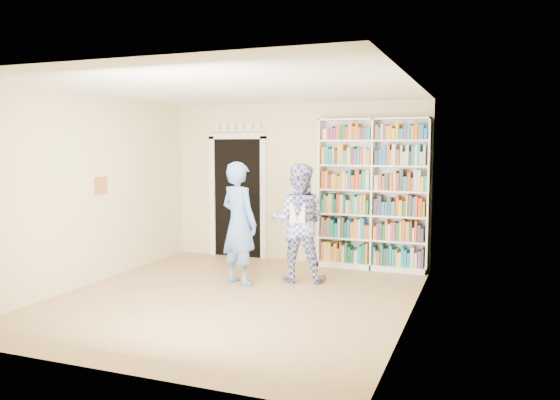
{
  "coord_description": "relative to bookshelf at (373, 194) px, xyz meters",
  "views": [
    {
      "loc": [
        3.04,
        -6.29,
        1.98
      ],
      "look_at": [
        0.31,
        0.9,
        1.21
      ],
      "focal_mm": 35.0,
      "sensor_mm": 36.0,
      "label": 1
    }
  ],
  "objects": [
    {
      "name": "paper_sheet",
      "position": [
        -0.79,
        -1.41,
        -0.2
      ],
      "size": [
        0.21,
        0.07,
        0.3
      ],
      "primitive_type": "cube",
      "rotation": [
        0.0,
        0.0,
        0.27
      ],
      "color": "white",
      "rests_on": "man_plaid"
    },
    {
      "name": "bookshelf",
      "position": [
        0.0,
        0.0,
        0.0
      ],
      "size": [
        1.75,
        0.33,
        2.41
      ],
      "rotation": [
        0.0,
        0.0,
        -0.32
      ],
      "color": "white",
      "rests_on": "floor"
    },
    {
      "name": "doorway",
      "position": [
        -2.45,
        0.13,
        -0.04
      ],
      "size": [
        1.1,
        0.08,
        2.43
      ],
      "color": "black",
      "rests_on": "floor"
    },
    {
      "name": "wall_right",
      "position": [
        0.9,
        -2.34,
        0.13
      ],
      "size": [
        0.0,
        5.0,
        5.0
      ],
      "primitive_type": "plane",
      "rotation": [
        1.57,
        0.0,
        -1.57
      ],
      "color": "beige",
      "rests_on": "floor"
    },
    {
      "name": "man_plaid",
      "position": [
        -0.86,
        -1.17,
        -0.36
      ],
      "size": [
        0.95,
        0.8,
        1.73
      ],
      "primitive_type": "imported",
      "rotation": [
        0.0,
        0.0,
        3.34
      ],
      "color": "#33409D",
      "rests_on": "floor"
    },
    {
      "name": "floor",
      "position": [
        -1.35,
        -2.34,
        -1.22
      ],
      "size": [
        5.0,
        5.0,
        0.0
      ],
      "primitive_type": "plane",
      "color": "#9C714B",
      "rests_on": "ground"
    },
    {
      "name": "man_blue",
      "position": [
        -1.59,
        -1.64,
        -0.34
      ],
      "size": [
        0.76,
        0.64,
        1.76
      ],
      "primitive_type": "imported",
      "rotation": [
        0.0,
        0.0,
        2.73
      ],
      "color": "#5176B4",
      "rests_on": "floor"
    },
    {
      "name": "wall_back",
      "position": [
        -1.35,
        0.16,
        0.13
      ],
      "size": [
        4.5,
        0.0,
        4.5
      ],
      "primitive_type": "plane",
      "rotation": [
        1.57,
        0.0,
        0.0
      ],
      "color": "beige",
      "rests_on": "floor"
    },
    {
      "name": "wall_art",
      "position": [
        -3.58,
        -2.14,
        0.18
      ],
      "size": [
        0.03,
        0.25,
        0.25
      ],
      "primitive_type": "cube",
      "color": "brown",
      "rests_on": "wall_left"
    },
    {
      "name": "wall_left",
      "position": [
        -3.6,
        -2.34,
        0.13
      ],
      "size": [
        0.0,
        5.0,
        5.0
      ],
      "primitive_type": "plane",
      "rotation": [
        1.57,
        0.0,
        1.57
      ],
      "color": "beige",
      "rests_on": "floor"
    },
    {
      "name": "ceiling",
      "position": [
        -1.35,
        -2.34,
        1.48
      ],
      "size": [
        5.0,
        5.0,
        0.0
      ],
      "primitive_type": "plane",
      "rotation": [
        3.14,
        0.0,
        0.0
      ],
      "color": "white",
      "rests_on": "wall_back"
    }
  ]
}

